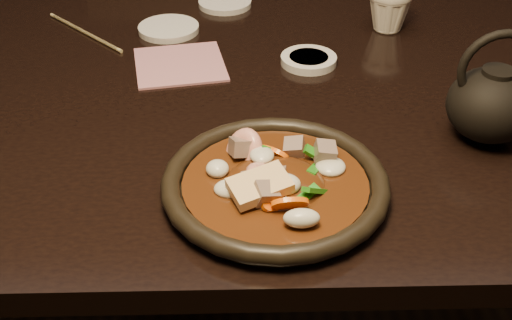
{
  "coord_description": "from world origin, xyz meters",
  "views": [
    {
      "loc": [
        0.01,
        -0.96,
        1.3
      ],
      "look_at": [
        0.02,
        -0.27,
        0.8
      ],
      "focal_mm": 45.0,
      "sensor_mm": 36.0,
      "label": 1
    }
  ],
  "objects_px": {
    "table": "(240,131)",
    "chair": "(182,90)",
    "teapot": "(492,101)",
    "tea_cup": "(389,9)",
    "plate": "(275,185)"
  },
  "relations": [
    {
      "from": "plate",
      "to": "teapot",
      "type": "bearing_deg",
      "value": 21.52
    },
    {
      "from": "tea_cup",
      "to": "chair",
      "type": "bearing_deg",
      "value": 145.84
    },
    {
      "from": "chair",
      "to": "tea_cup",
      "type": "distance_m",
      "value": 0.66
    },
    {
      "from": "table",
      "to": "chair",
      "type": "distance_m",
      "value": 0.64
    },
    {
      "from": "table",
      "to": "chair",
      "type": "xyz_separation_m",
      "value": [
        -0.16,
        0.57,
        -0.23
      ]
    },
    {
      "from": "chair",
      "to": "plate",
      "type": "distance_m",
      "value": 0.93
    },
    {
      "from": "table",
      "to": "plate",
      "type": "relative_size",
      "value": 5.18
    },
    {
      "from": "chair",
      "to": "plate",
      "type": "bearing_deg",
      "value": 107.74
    },
    {
      "from": "table",
      "to": "teapot",
      "type": "distance_m",
      "value": 0.43
    },
    {
      "from": "chair",
      "to": "tea_cup",
      "type": "height_order",
      "value": "tea_cup"
    },
    {
      "from": "tea_cup",
      "to": "teapot",
      "type": "bearing_deg",
      "value": -79.97
    },
    {
      "from": "teapot",
      "to": "plate",
      "type": "bearing_deg",
      "value": -157.61
    },
    {
      "from": "chair",
      "to": "plate",
      "type": "height_order",
      "value": "chair"
    },
    {
      "from": "chair",
      "to": "tea_cup",
      "type": "xyz_separation_m",
      "value": [
        0.46,
        -0.31,
        0.35
      ]
    },
    {
      "from": "tea_cup",
      "to": "teapot",
      "type": "relative_size",
      "value": 0.5
    }
  ]
}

